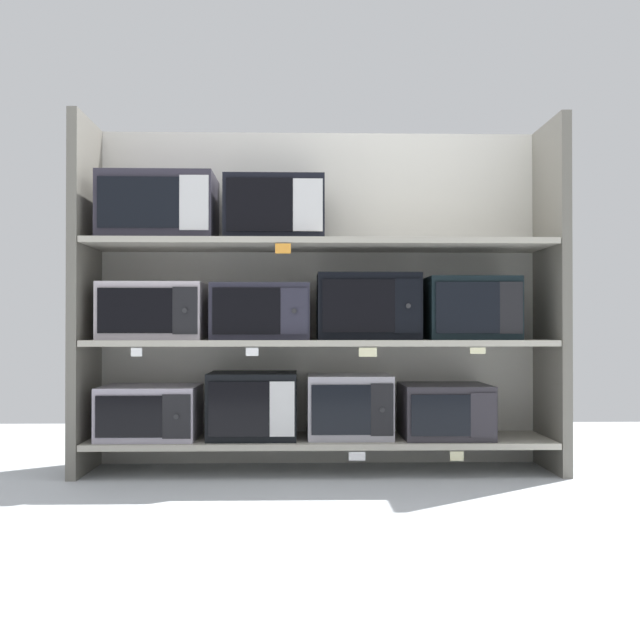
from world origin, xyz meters
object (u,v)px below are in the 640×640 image
microwave_7 (470,309)px  microwave_3 (445,411)px  microwave_0 (150,412)px  microwave_1 (253,405)px  microwave_5 (261,312)px  microwave_6 (368,307)px  microwave_4 (153,311)px  microwave_2 (349,406)px  microwave_8 (159,209)px  microwave_9 (275,210)px

microwave_7 → microwave_3: bearing=179.9°
microwave_0 → microwave_1: (0.52, -0.00, 0.03)m
microwave_1 → microwave_5: microwave_5 is taller
microwave_3 → microwave_6: 0.66m
microwave_3 → microwave_4: size_ratio=0.86×
microwave_2 → microwave_8: bearing=180.0°
microwave_5 → microwave_4: bearing=180.0°
microwave_1 → microwave_9: (0.11, -0.00, 0.99)m
microwave_0 → microwave_3: (1.50, 0.00, 0.00)m
microwave_0 → microwave_4: size_ratio=0.94×
microwave_4 → microwave_7: 1.61m
microwave_6 → microwave_9: 0.68m
microwave_0 → microwave_6: size_ratio=0.93×
microwave_8 → microwave_4: bearing=-179.8°
microwave_7 → microwave_0: bearing=180.0°
microwave_1 → microwave_6: size_ratio=0.86×
microwave_0 → microwave_3: microwave_3 is taller
microwave_0 → microwave_1: bearing=-0.0°
microwave_5 → microwave_7: 1.07m
microwave_0 → microwave_3: bearing=0.0°
microwave_2 → microwave_4: (-0.99, -0.00, 0.48)m
microwave_7 → microwave_9: (-1.00, -0.00, 0.50)m
microwave_0 → microwave_2: bearing=-0.0°
microwave_3 → microwave_6: (-0.39, -0.00, 0.53)m
microwave_8 → microwave_9: (0.59, -0.00, -0.01)m
microwave_5 → microwave_8: size_ratio=0.87×
microwave_7 → microwave_9: microwave_9 is taller
microwave_6 → microwave_9: microwave_9 is taller
microwave_2 → microwave_1: bearing=-180.0°
microwave_2 → microwave_6: (0.10, -0.00, 0.51)m
microwave_0 → microwave_5: 0.75m
microwave_5 → microwave_0: bearing=180.0°
microwave_4 → microwave_7: microwave_7 is taller
microwave_4 → microwave_6: 1.09m
microwave_9 → microwave_7: bearing=0.0°
microwave_6 → microwave_8: bearing=180.0°
microwave_3 → microwave_7: 0.54m
microwave_0 → microwave_5: microwave_5 is taller
microwave_1 → microwave_6: bearing=0.0°
microwave_1 → microwave_8: microwave_8 is taller
microwave_6 → microwave_9: (-0.48, -0.00, 0.49)m
microwave_3 → microwave_8: 1.78m
microwave_1 → microwave_9: 1.00m
microwave_1 → microwave_3: bearing=0.0°
microwave_2 → microwave_7: (0.62, -0.00, 0.50)m
microwave_2 → microwave_5: size_ratio=0.86×
microwave_2 → microwave_3: 0.49m
microwave_4 → microwave_6: microwave_6 is taller
microwave_2 → microwave_8: size_ratio=0.75×
microwave_1 → microwave_9: size_ratio=0.89×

